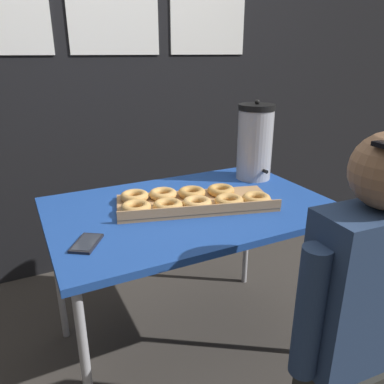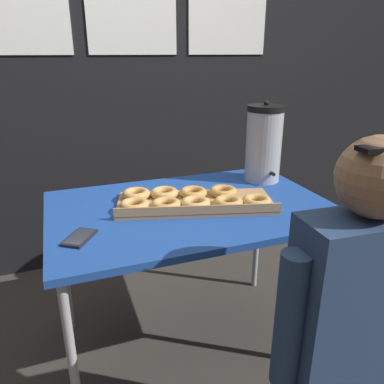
% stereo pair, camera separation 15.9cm
% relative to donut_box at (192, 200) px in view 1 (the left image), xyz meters
% --- Properties ---
extents(ground_plane, '(12.00, 12.00, 0.00)m').
position_rel_donut_box_xyz_m(ground_plane, '(-0.00, 0.00, -0.78)').
color(ground_plane, '#3D3833').
extents(back_wall, '(6.00, 0.11, 2.87)m').
position_rel_donut_box_xyz_m(back_wall, '(-0.00, 1.06, 0.66)').
color(back_wall, black).
rests_on(back_wall, ground).
extents(folding_table, '(1.19, 0.78, 0.76)m').
position_rel_donut_box_xyz_m(folding_table, '(-0.00, 0.00, -0.08)').
color(folding_table, '#1E479E').
rests_on(folding_table, ground).
extents(donut_box, '(0.72, 0.45, 0.05)m').
position_rel_donut_box_xyz_m(donut_box, '(0.00, 0.00, 0.00)').
color(donut_box, tan).
rests_on(donut_box, folding_table).
extents(coffee_urn, '(0.18, 0.21, 0.40)m').
position_rel_donut_box_xyz_m(coffee_urn, '(0.46, 0.20, 0.17)').
color(coffee_urn, '#B7B7BC').
rests_on(coffee_urn, folding_table).
extents(cell_phone, '(0.14, 0.15, 0.01)m').
position_rel_donut_box_xyz_m(cell_phone, '(-0.48, -0.15, -0.02)').
color(cell_phone, black).
rests_on(cell_phone, folding_table).
extents(person_seated, '(0.52, 0.23, 1.18)m').
position_rel_donut_box_xyz_m(person_seated, '(0.26, -0.70, -0.20)').
color(person_seated, '#33332D').
rests_on(person_seated, ground).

